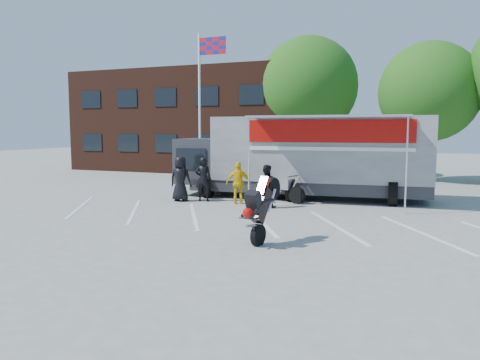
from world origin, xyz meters
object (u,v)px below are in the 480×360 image
Objects in this scene: transporter_truck at (307,198)px; spectator_leather_c at (266,186)px; tree_mid at (429,92)px; spectator_leather_b at (203,179)px; parked_motorcycle at (280,202)px; spectator_leather_a at (180,179)px; tree_left at (308,86)px; spectator_hivis at (239,183)px; stunt_bike_rider at (270,241)px; flagpole at (204,89)px.

spectator_leather_c is at bearing -111.18° from transporter_truck.
tree_mid is 4.79× the size of spectator_leather_c.
spectator_leather_b is (-3.70, -2.40, 0.90)m from transporter_truck.
parked_motorcycle is at bearing -104.35° from spectator_leather_c.
transporter_truck is 5.89× the size of spectator_leather_a.
tree_left is 3.73× the size of parked_motorcycle.
tree_mid is 13.61m from spectator_hivis.
tree_left is 0.80× the size of transporter_truck.
parked_motorcycle is (-0.77, -1.37, 0.00)m from transporter_truck.
spectator_leather_c is at bearing 169.92° from spectator_leather_a.
spectator_leather_a is at bearing 4.43° from spectator_leather_b.
stunt_bike_rider is at bearing 98.30° from spectator_leather_c.
tree_left reaches higher than spectator_leather_a.
spectator_leather_c is at bearing 137.14° from spectator_hivis.
spectator_leather_c reaches higher than stunt_bike_rider.
flagpole is 9.70m from spectator_leather_c.
tree_mid is 4.12× the size of stunt_bike_rider.
transporter_truck is at bearing -118.27° from tree_mid.
tree_mid is at bearing -135.59° from spectator_leather_a.
flagpole is 4.47× the size of spectator_leather_b.
transporter_truck is 7.93m from stunt_bike_rider.
tree_mid is 4.67× the size of spectator_hivis.
spectator_leather_a reaches higher than stunt_bike_rider.
stunt_bike_rider is at bearing 96.65° from spectator_hivis.
parked_motorcycle is 1.94m from spectator_hivis.
parked_motorcycle is at bearing -124.54° from transporter_truck.
tree_mid is 17.59m from stunt_bike_rider.
spectator_leather_b is (0.89, 0.29, -0.02)m from spectator_leather_a.
tree_mid is 0.71× the size of transporter_truck.
flagpole is 7.80m from spectator_leather_a.
spectator_leather_c is at bearing -48.55° from flagpole.
spectator_leather_c is at bearing 120.63° from stunt_bike_rider.
tree_left is 7.10m from tree_mid.
spectator_leather_a is at bearing -15.25° from spectator_leather_c.
spectator_leather_b is (-8.33, -11.00, -4.05)m from tree_mid.
stunt_bike_rider is at bearing -147.22° from parked_motorcycle.
flagpole is 7.86m from spectator_leather_b.
spectator_hivis is at bearing 178.83° from spectator_leather_a.
parked_motorcycle is 1.77m from spectator_leather_c.
tree_mid reaches higher than spectator_leather_a.
tree_mid is (11.24, 5.00, -0.11)m from flagpole.
parked_motorcycle is at bearing 115.46° from stunt_bike_rider.
stunt_bike_rider is at bearing -88.31° from transporter_truck.
flagpole is at bearing 146.42° from transporter_truck.
spectator_leather_c is (2.85, -0.54, -0.09)m from spectator_leather_b.
tree_left reaches higher than flagpole.
parked_motorcycle is at bearing -174.30° from spectator_leather_b.
flagpole is at bearing -156.03° from tree_mid.
spectator_hivis is (0.24, -12.07, -4.74)m from tree_left.
spectator_leather_a is 2.47m from spectator_hivis.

